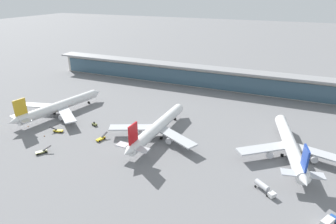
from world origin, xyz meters
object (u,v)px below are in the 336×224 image
object	(u,v)px
service_truck_mid_apron_yellow	(58,131)
service_truck_on_taxiway_olive	(94,124)
airliner_left_stand	(58,106)
service_truck_near_nose_yellow	(101,138)
airliner_right_stand	(290,145)
service_truck_by_tail_olive	(42,152)
service_truck_under_wing_blue	(328,222)
safety_cone_alpha	(28,126)
airliner_centre_stand	(157,127)
safety_cone_charlie	(21,124)
service_truck_at_far_stand_white	(264,187)
safety_cone_bravo	(44,136)

from	to	relation	value
service_truck_mid_apron_yellow	service_truck_on_taxiway_olive	distance (m)	18.28
airliner_left_stand	service_truck_near_nose_yellow	distance (m)	42.79
airliner_right_stand	service_truck_by_tail_olive	distance (m)	107.73
service_truck_under_wing_blue	safety_cone_alpha	xyz separation A→B (m)	(-138.70, 15.02, -1.37)
airliner_centre_stand	safety_cone_charlie	size ratio (longest dim) A/B	85.66
airliner_centre_stand	service_truck_mid_apron_yellow	xyz separation A→B (m)	(-48.18, -15.19, -4.22)
service_truck_by_tail_olive	safety_cone_charlie	size ratio (longest dim) A/B	9.08
airliner_left_stand	service_truck_at_far_stand_white	bearing A→B (deg)	-11.96
airliner_centre_stand	safety_cone_charlie	distance (m)	74.49
service_truck_near_nose_yellow	service_truck_by_tail_olive	xyz separation A→B (m)	(-16.79, -20.23, 0.00)
service_truck_near_nose_yellow	safety_cone_alpha	size ratio (longest dim) A/B	9.91
airliner_right_stand	safety_cone_charlie	world-z (taller)	airliner_right_stand
service_truck_on_taxiway_olive	service_truck_at_far_stand_white	xyz separation A→B (m)	(87.98, -20.34, 0.83)
airliner_left_stand	safety_cone_bravo	distance (m)	26.88
service_truck_on_taxiway_olive	service_truck_near_nose_yellow	bearing A→B (deg)	-43.16
service_truck_under_wing_blue	safety_cone_bravo	xyz separation A→B (m)	(-122.85, 10.25, -1.37)
safety_cone_charlie	airliner_centre_stand	bearing A→B (deg)	12.23
service_truck_near_nose_yellow	airliner_centre_stand	bearing A→B (deg)	30.20
service_truck_near_nose_yellow	service_truck_mid_apron_yellow	xyz separation A→B (m)	(-24.95, -1.66, 0.00)
service_truck_mid_apron_yellow	safety_cone_charlie	distance (m)	24.48
service_truck_under_wing_blue	safety_cone_alpha	bearing A→B (deg)	173.82
airliner_left_stand	airliner_centre_stand	world-z (taller)	same
service_truck_on_taxiway_olive	service_truck_by_tail_olive	bearing A→B (deg)	-97.85
service_truck_by_tail_olive	safety_cone_alpha	bearing A→B (deg)	147.55
service_truck_under_wing_blue	safety_cone_alpha	distance (m)	139.52
service_truck_near_nose_yellow	service_truck_mid_apron_yellow	world-z (taller)	same
service_truck_mid_apron_yellow	service_truck_by_tail_olive	world-z (taller)	same
service_truck_by_tail_olive	service_truck_on_taxiway_olive	xyz separation A→B (m)	(4.39, 31.86, 0.07)
service_truck_at_far_stand_white	safety_cone_bravo	size ratio (longest dim) A/B	11.54
airliner_centre_stand	service_truck_on_taxiway_olive	xyz separation A→B (m)	(-35.63, -1.89, -4.16)
service_truck_under_wing_blue	service_truck_mid_apron_yellow	size ratio (longest dim) A/B	1.08
service_truck_by_tail_olive	safety_cone_charlie	distance (m)	37.27
safety_cone_alpha	service_truck_on_taxiway_olive	bearing A→B (deg)	25.47
airliner_right_stand	service_truck_at_far_stand_white	distance (m)	30.20
service_truck_at_far_stand_white	safety_cone_alpha	distance (m)	119.27
safety_cone_alpha	safety_cone_charlie	size ratio (longest dim) A/B	1.00
airliner_left_stand	safety_cone_alpha	world-z (taller)	airliner_left_stand
safety_cone_alpha	airliner_right_stand	bearing A→B (deg)	10.57
airliner_centre_stand	service_truck_mid_apron_yellow	world-z (taller)	airliner_centre_stand
airliner_right_stand	safety_cone_bravo	bearing A→B (deg)	-165.62
service_truck_near_nose_yellow	service_truck_by_tail_olive	size ratio (longest dim) A/B	1.09
service_truck_by_tail_olive	safety_cone_charlie	world-z (taller)	service_truck_by_tail_olive
airliner_left_stand	service_truck_mid_apron_yellow	size ratio (longest dim) A/B	8.61
airliner_centre_stand	airliner_right_stand	bearing A→B (deg)	6.57
service_truck_near_nose_yellow	service_truck_at_far_stand_white	distance (m)	76.08
airliner_right_stand	service_truck_near_nose_yellow	world-z (taller)	airliner_right_stand
service_truck_under_wing_blue	airliner_centre_stand	bearing A→B (deg)	156.18
airliner_right_stand	service_truck_mid_apron_yellow	xyz separation A→B (m)	(-107.85, -22.06, -4.22)
airliner_right_stand	service_truck_near_nose_yellow	xyz separation A→B (m)	(-82.90, -20.39, -4.22)
service_truck_by_tail_olive	service_truck_under_wing_blue	bearing A→B (deg)	1.03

